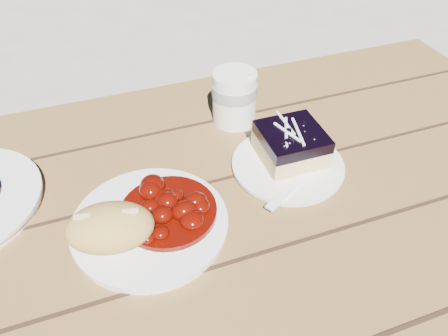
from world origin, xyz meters
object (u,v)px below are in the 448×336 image
object	(u,v)px
dessert_plate	(288,166)
coffee_cup	(234,98)
bread_roll	(110,227)
blueberry_cake	(291,144)
main_plate	(150,225)

from	to	relation	value
dessert_plate	coffee_cup	size ratio (longest dim) A/B	1.80
bread_roll	blueberry_cake	world-z (taller)	bread_roll
blueberry_cake	coffee_cup	world-z (taller)	coffee_cup
dessert_plate	coffee_cup	world-z (taller)	coffee_cup
bread_roll	dessert_plate	xyz separation A→B (m)	(0.30, 0.07, -0.04)
main_plate	coffee_cup	bearing A→B (deg)	45.13
main_plate	coffee_cup	size ratio (longest dim) A/B	2.19
main_plate	dessert_plate	bearing A→B (deg)	11.91
bread_roll	coffee_cup	world-z (taller)	coffee_cup
main_plate	coffee_cup	distance (m)	0.30
blueberry_cake	main_plate	bearing A→B (deg)	-164.52
bread_roll	coffee_cup	xyz separation A→B (m)	(0.27, 0.23, 0.00)
bread_roll	dessert_plate	distance (m)	0.32
dessert_plate	blueberry_cake	world-z (taller)	blueberry_cake
main_plate	dessert_plate	world-z (taller)	main_plate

